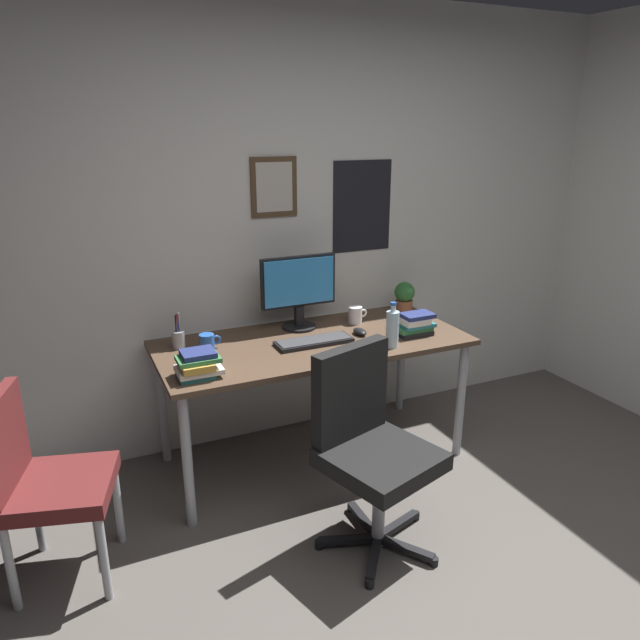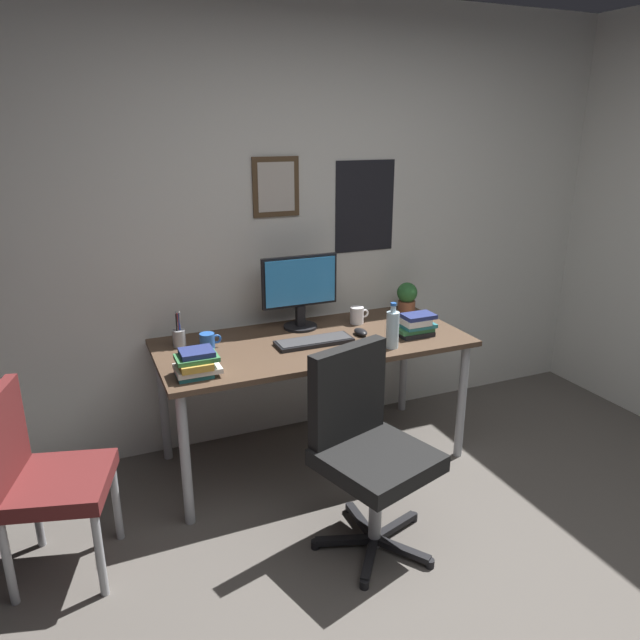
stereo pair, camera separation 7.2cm
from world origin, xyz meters
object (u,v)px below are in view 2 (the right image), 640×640
Objects in this scene: monitor at (300,289)px; book_stack_right at (416,325)px; keyboard at (314,341)px; book_stack_left at (196,364)px; water_bottle at (393,329)px; pen_cup at (179,337)px; coffee_mug_near at (208,341)px; office_chair at (365,440)px; computer_mouse at (361,332)px; side_chair at (40,472)px; coffee_mug_far at (357,315)px; potted_plant at (407,296)px.

monitor reaches higher than book_stack_right.
keyboard is 0.71m from book_stack_left.
water_bottle is 1.16m from pen_cup.
monitor is at bearing 12.04° from coffee_mug_near.
office_chair reaches higher than keyboard.
water_bottle reaches higher than office_chair.
computer_mouse is 0.32m from book_stack_right.
side_chair is 1.65m from monitor.
book_stack_right is at bearing -34.56° from monitor.
keyboard is at bearing -149.41° from coffee_mug_far.
potted_plant is (0.39, 0.08, 0.05)m from coffee_mug_far.
keyboard is 0.44m from coffee_mug_far.
coffee_mug_far is at bearing -9.73° from monitor.
pen_cup reaches higher than book_stack_right.
water_bottle is (0.37, -0.22, 0.09)m from keyboard.
monitor is 0.44m from computer_mouse.
book_stack_left is (-0.72, -0.46, -0.18)m from monitor.
pen_cup reaches higher than potted_plant.
side_chair is 1.90× the size of monitor.
computer_mouse is 0.27m from water_bottle.
water_bottle is (1.78, 0.15, 0.35)m from side_chair.
potted_plant is 0.44m from book_stack_right.
book_stack_right is (0.22, 0.12, -0.04)m from water_bottle.
side_chair is at bearing -166.97° from computer_mouse.
book_stack_right is at bearing -23.88° from computer_mouse.
office_chair is 0.92m from book_stack_right.
office_chair is 7.87× the size of coffee_mug_far.
office_chair is 4.46× the size of book_stack_left.
side_chair is 4.01× the size of book_stack_right.
coffee_mug_near is (0.85, 0.53, 0.29)m from side_chair.
monitor is at bearing 136.51° from computer_mouse.
water_bottle is at bearing -127.83° from potted_plant.
pen_cup is (0.72, 0.62, 0.30)m from side_chair.
side_chair is 3.47× the size of water_bottle.
book_stack_left is at bearing -165.42° from keyboard.
office_chair is at bearing -39.72° from book_stack_left.
computer_mouse is at bearing 13.03° from side_chair.
pen_cup is (-1.07, 0.02, 0.00)m from coffee_mug_far.
water_bottle is 1.16× the size of book_stack_right.
computer_mouse is at bearing -12.63° from pen_cup.
book_stack_right is at bearing -114.34° from potted_plant.
side_chair reaches higher than coffee_mug_near.
office_chair is 2.21× the size of keyboard.
coffee_mug_near is 0.54× the size of book_stack_right.
water_bottle is at bearing -91.33° from coffee_mug_far.
office_chair is at bearing -93.64° from keyboard.
keyboard is (1.41, 0.37, 0.26)m from side_chair.
coffee_mug_near is (-0.58, -0.12, -0.20)m from monitor.
monitor is 0.70m from book_stack_right.
side_chair is 1.04m from coffee_mug_near.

